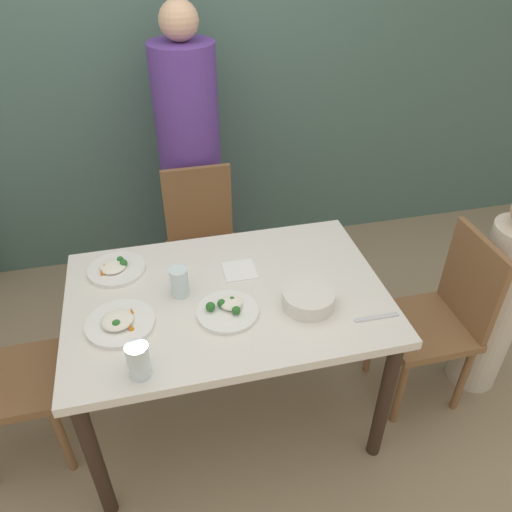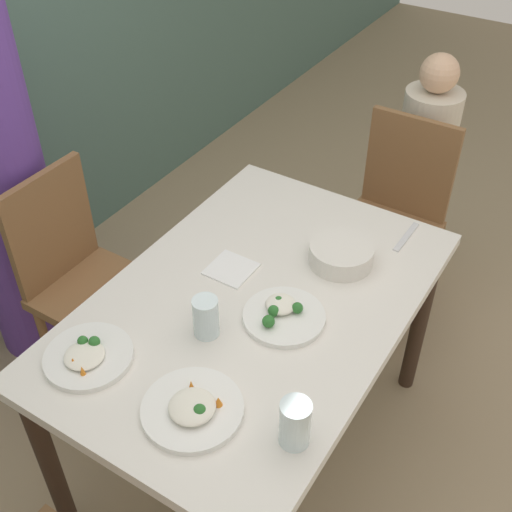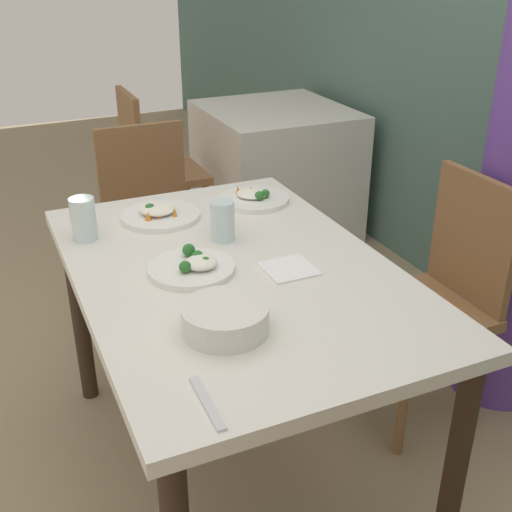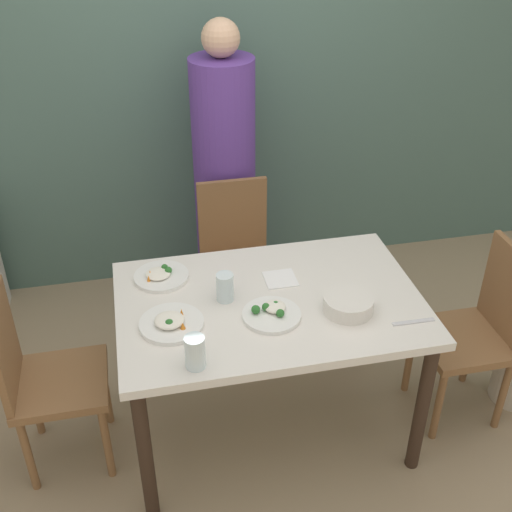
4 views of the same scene
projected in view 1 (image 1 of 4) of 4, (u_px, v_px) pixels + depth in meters
name	position (u px, v px, depth m)	size (l,w,h in m)	color
ground_plane	(232.00, 409.00, 2.50)	(10.00, 10.00, 0.00)	#998466
wall_back	(175.00, 53.00, 2.88)	(10.00, 0.06, 2.70)	#4C6B60
dining_table	(228.00, 310.00, 2.11)	(1.31, 0.87, 0.76)	silver
chair_adult_spot	(203.00, 243.00, 2.82)	(0.40, 0.40, 0.91)	brown
chair_child_spot	(440.00, 316.00, 2.34)	(0.40, 0.40, 0.91)	brown
person_adult	(191.00, 170.00, 2.92)	(0.35, 0.35, 1.69)	#5B3893
person_child	(496.00, 303.00, 2.38)	(0.25, 0.25, 1.11)	beige
bowl_curry	(308.00, 298.00, 1.98)	(0.21, 0.21, 0.07)	silver
plate_rice_adult	(116.00, 269.00, 2.17)	(0.25, 0.25, 0.05)	white
plate_rice_child	(120.00, 323.00, 1.89)	(0.26, 0.26, 0.05)	white
plate_noodles	(228.00, 310.00, 1.95)	(0.25, 0.25, 0.06)	white
glass_water_tall	(139.00, 360.00, 1.67)	(0.08, 0.08, 0.14)	silver
glass_water_short	(179.00, 282.00, 2.01)	(0.07, 0.07, 0.13)	silver
napkin_folded	(239.00, 270.00, 2.18)	(0.14, 0.14, 0.01)	white
fork_steel	(376.00, 317.00, 1.94)	(0.18, 0.02, 0.01)	silver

